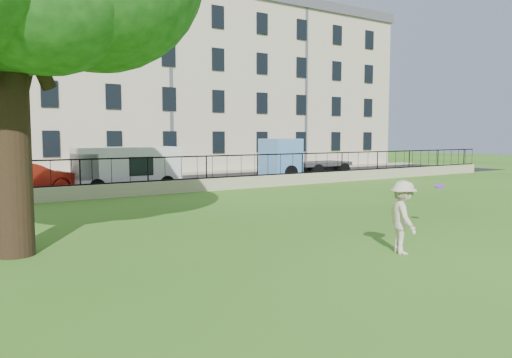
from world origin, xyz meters
TOP-DOWN VIEW (x-y plane):
  - ground at (0.00, 0.00)m, footprint 120.00×120.00m
  - retaining_wall at (0.00, 12.00)m, footprint 50.00×0.40m
  - iron_railing at (0.00, 12.00)m, footprint 50.00×0.05m
  - street at (0.00, 16.70)m, footprint 60.00×9.00m
  - sidewalk at (0.00, 21.90)m, footprint 60.00×1.40m
  - building_row at (0.00, 27.57)m, footprint 56.40×10.40m
  - man at (0.55, -1.97)m, footprint 1.04×1.25m
  - frisbee at (4.00, -0.42)m, footprint 0.35×0.36m
  - red_sedan at (-4.50, 15.40)m, footprint 4.64×2.04m
  - white_van at (-0.01, 14.70)m, footprint 5.13×2.18m
  - blue_truck at (12.00, 15.40)m, footprint 6.00×2.21m

SIDE VIEW (x-z plane):
  - ground at x=0.00m, z-range 0.00..0.00m
  - street at x=0.00m, z-range 0.00..0.01m
  - sidewalk at x=0.00m, z-range 0.00..0.12m
  - retaining_wall at x=0.00m, z-range 0.00..0.60m
  - red_sedan at x=-4.50m, z-range 0.00..1.48m
  - man at x=0.55m, z-range 0.00..1.68m
  - white_van at x=-0.01m, z-range 0.00..2.12m
  - iron_railing at x=0.00m, z-range 0.59..1.72m
  - frisbee at x=4.00m, z-range 1.16..1.28m
  - blue_truck at x=12.00m, z-range 0.00..2.50m
  - building_row at x=0.00m, z-range 0.02..13.82m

